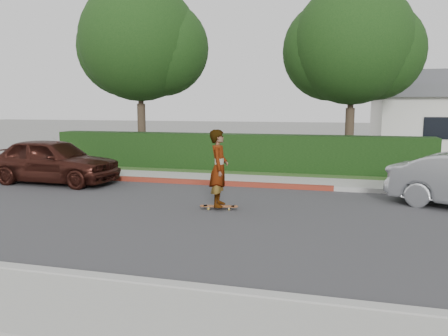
# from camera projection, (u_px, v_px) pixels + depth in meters

# --- Properties ---
(ground) EXTENTS (120.00, 120.00, 0.00)m
(ground) POSITION_uv_depth(u_px,v_px,m) (286.00, 223.00, 9.80)
(ground) COLOR slate
(ground) RESTS_ON ground
(road) EXTENTS (60.00, 8.00, 0.01)m
(road) POSITION_uv_depth(u_px,v_px,m) (286.00, 223.00, 9.80)
(road) COLOR #2D2D30
(road) RESTS_ON ground
(curb_near) EXTENTS (60.00, 0.20, 0.15)m
(curb_near) POSITION_uv_depth(u_px,v_px,m) (249.00, 297.00, 5.87)
(curb_near) COLOR #9E9E99
(curb_near) RESTS_ON ground
(sidewalk_near) EXTENTS (60.00, 1.60, 0.12)m
(sidewalk_near) POSITION_uv_depth(u_px,v_px,m) (234.00, 331.00, 5.01)
(sidewalk_near) COLOR gray
(sidewalk_near) RESTS_ON ground
(curb_far) EXTENTS (60.00, 0.20, 0.15)m
(curb_far) POSITION_uv_depth(u_px,v_px,m) (301.00, 187.00, 13.72)
(curb_far) COLOR #9E9E99
(curb_far) RESTS_ON ground
(curb_red_section) EXTENTS (12.00, 0.21, 0.15)m
(curb_red_section) POSITION_uv_depth(u_px,v_px,m) (154.00, 180.00, 14.98)
(curb_red_section) COLOR maroon
(curb_red_section) RESTS_ON ground
(sidewalk_far) EXTENTS (60.00, 1.60, 0.12)m
(sidewalk_far) POSITION_uv_depth(u_px,v_px,m) (303.00, 183.00, 14.58)
(sidewalk_far) COLOR gray
(sidewalk_far) RESTS_ON ground
(planting_strip) EXTENTS (60.00, 1.60, 0.10)m
(planting_strip) POSITION_uv_depth(u_px,v_px,m) (307.00, 176.00, 16.11)
(planting_strip) COLOR #2D4C1E
(planting_strip) RESTS_ON ground
(hedge) EXTENTS (15.00, 1.00, 1.50)m
(hedge) POSITION_uv_depth(u_px,v_px,m) (232.00, 153.00, 17.34)
(hedge) COLOR black
(hedge) RESTS_ON ground
(flowering_shrub) EXTENTS (1.40, 1.00, 0.90)m
(flowering_shrub) POSITION_uv_depth(u_px,v_px,m) (71.00, 159.00, 18.73)
(flowering_shrub) COLOR #2D4C19
(flowering_shrub) RESTS_ON ground
(tree_left) EXTENTS (5.99, 5.21, 8.00)m
(tree_left) POSITION_uv_depth(u_px,v_px,m) (141.00, 45.00, 19.26)
(tree_left) COLOR #33261C
(tree_left) RESTS_ON ground
(tree_center) EXTENTS (5.66, 4.84, 7.44)m
(tree_center) POSITION_uv_depth(u_px,v_px,m) (352.00, 48.00, 17.52)
(tree_center) COLOR #33261C
(tree_center) RESTS_ON ground
(skateboard) EXTENTS (0.99, 0.36, 0.09)m
(skateboard) POSITION_uv_depth(u_px,v_px,m) (219.00, 206.00, 11.06)
(skateboard) COLOR #AE8D30
(skateboard) RESTS_ON ground
(skateboarder) EXTENTS (0.55, 0.76, 1.93)m
(skateboarder) POSITION_uv_depth(u_px,v_px,m) (219.00, 168.00, 10.92)
(skateboarder) COLOR white
(skateboarder) RESTS_ON skateboard
(car_maroon) EXTENTS (4.60, 1.99, 1.54)m
(car_maroon) POSITION_uv_depth(u_px,v_px,m) (53.00, 161.00, 14.73)
(car_maroon) COLOR #361711
(car_maroon) RESTS_ON ground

